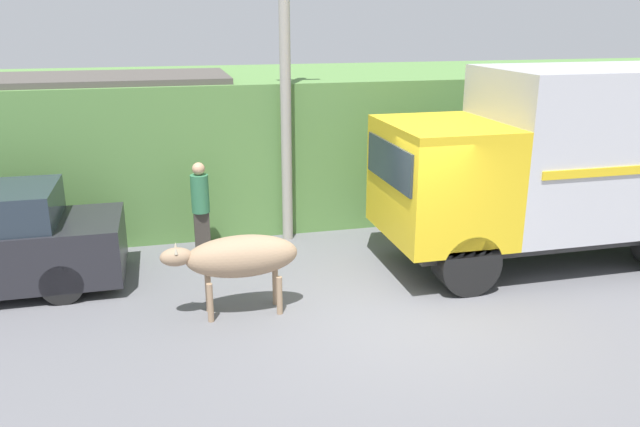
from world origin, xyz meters
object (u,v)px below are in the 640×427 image
object	(u,v)px
cargo_truck	(565,160)
brown_cow	(239,257)
pedestrian_on_hill	(201,204)
utility_pole	(285,67)

from	to	relation	value
cargo_truck	brown_cow	bearing A→B (deg)	-170.39
cargo_truck	pedestrian_on_hill	distance (m)	6.64
cargo_truck	utility_pole	distance (m)	5.34
brown_cow	utility_pole	distance (m)	4.21
brown_cow	pedestrian_on_hill	world-z (taller)	pedestrian_on_hill
cargo_truck	brown_cow	distance (m)	6.04
pedestrian_on_hill	utility_pole	size ratio (longest dim) A/B	0.27
pedestrian_on_hill	utility_pole	distance (m)	3.01
cargo_truck	brown_cow	xyz separation A→B (m)	(-5.91, -0.80, -0.98)
brown_cow	pedestrian_on_hill	size ratio (longest dim) A/B	1.14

